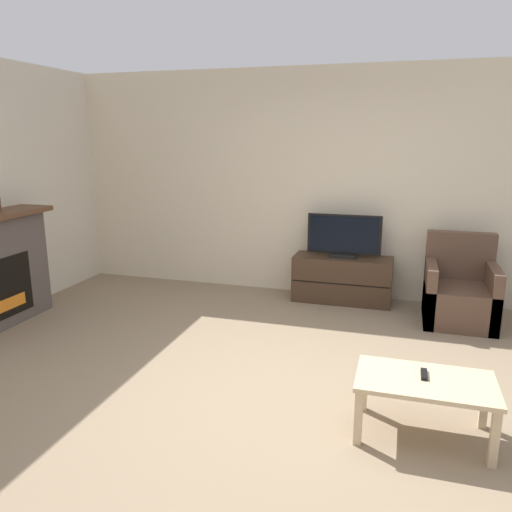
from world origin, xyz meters
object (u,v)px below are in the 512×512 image
(tv_stand, at_px, (342,279))
(remote, at_px, (424,374))
(tv, at_px, (344,238))
(coffee_table, at_px, (425,388))
(armchair, at_px, (459,294))

(tv_stand, bearing_deg, remote, -71.87)
(tv_stand, height_order, tv, tv)
(tv, height_order, remote, tv)
(remote, bearing_deg, coffee_table, -78.65)
(tv_stand, bearing_deg, armchair, -13.58)
(tv, bearing_deg, remote, -71.86)
(coffee_table, bearing_deg, remote, 101.17)
(armchair, relative_size, remote, 6.05)
(coffee_table, height_order, remote, remote)
(coffee_table, xyz_separation_m, remote, (-0.01, 0.05, 0.07))
(tv, relative_size, coffee_table, 0.98)
(tv, height_order, armchair, tv)
(tv, distance_m, coffee_table, 2.77)
(tv_stand, xyz_separation_m, remote, (0.84, -2.56, 0.14))
(armchair, xyz_separation_m, coffee_table, (-0.41, -2.30, 0.05))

